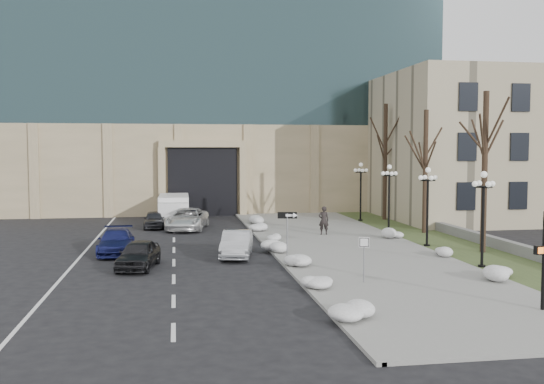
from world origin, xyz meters
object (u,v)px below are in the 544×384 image
Objects in this scene: pedestrian at (324,220)px; lamppost_b at (428,196)px; car_a at (138,254)px; car_b at (237,244)px; car_c at (116,242)px; car_e at (154,220)px; keep_sign at (364,250)px; lamppost_c at (389,189)px; traffic_signal at (543,263)px; car_d at (187,219)px; lamppost_d at (361,184)px; one_way_sign at (291,221)px; lamppost_a at (483,206)px; box_truck at (174,209)px.

lamppost_b is (4.90, -5.56, 2.00)m from pedestrian.
car_a is 0.93× the size of car_b.
car_e is (1.73, 10.96, -0.05)m from car_c.
keep_sign is 17.01m from lamppost_c.
car_e is 0.78× the size of lamppost_b.
traffic_signal reaches higher than car_e.
car_d is 2.92× the size of pedestrian.
car_e is (0.25, 15.46, -0.06)m from car_a.
lamppost_c is 1.00× the size of lamppost_d.
one_way_sign reaches higher than pedestrian.
pedestrian is 0.40× the size of lamppost_d.
lamppost_a is at bearing 118.48° from pedestrian.
car_c is 0.98× the size of lamppost_b.
traffic_signal is 20.89m from lamppost_c.
lamppost_b is 1.00× the size of lamppost_c.
car_e is 17.25m from lamppost_c.
traffic_signal is at bearing -93.95° from lamppost_d.
pedestrian is 7.67m from lamppost_b.
lamppost_b is at bearing -90.00° from lamppost_d.
car_c is 0.98× the size of lamppost_c.
pedestrian is at bearing -43.27° from box_truck.
car_b is 0.78× the size of car_d.
car_b is 16.07m from traffic_signal.
lamppost_a reaches higher than car_c.
lamppost_b is (0.00, 6.50, 0.00)m from lamppost_a.
traffic_signal is 8.09m from lamppost_a.
one_way_sign reaches higher than box_truck.
car_a is 15.47m from car_e.
lamppost_c reaches higher than box_truck.
car_b is 14.11m from lamppost_c.
car_a reaches higher than car_e.
lamppost_d is at bearing 90.00° from lamppost_a.
one_way_sign is at bearing -117.68° from lamppost_d.
lamppost_b reaches higher than car_c.
box_truck is 1.41× the size of lamppost_c.
one_way_sign is at bearing 73.43° from pedestrian.
car_d is at bearing 142.90° from lamppost_b.
lamppost_a is (17.97, -7.31, 2.39)m from car_c.
keep_sign is at bearing -107.09° from lamppost_d.
traffic_signal reaches higher than one_way_sign.
traffic_signal is at bearing -43.08° from car_b.
car_b is 12.11m from car_d.
car_b is 1.20× the size of traffic_signal.
keep_sign reaches higher than car_b.
lamppost_b reaches higher than car_e.
car_b is at bearing -77.78° from box_truck.
car_d is (2.65, 14.17, 0.09)m from car_a.
one_way_sign is (2.41, -2.83, 1.51)m from car_b.
pedestrian is 13.78m from box_truck.
car_d is 14.26m from lamppost_d.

